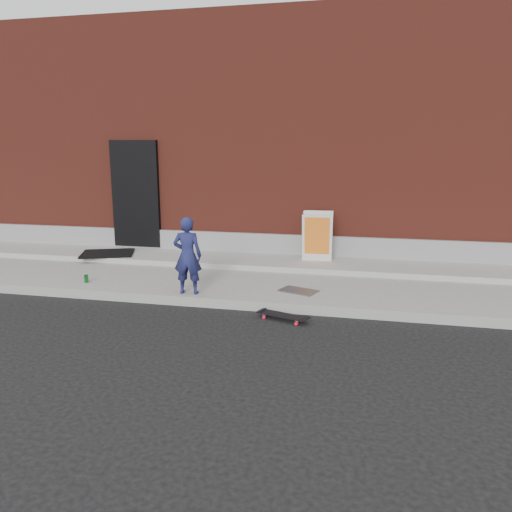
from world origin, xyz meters
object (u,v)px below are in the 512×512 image
(skateboard, at_px, (283,316))
(soda_can, at_px, (86,279))
(pizza_sign, at_px, (317,236))
(child, at_px, (188,256))

(skateboard, distance_m, soda_can, 3.55)
(pizza_sign, relative_size, soda_can, 7.18)
(child, distance_m, pizza_sign, 2.95)
(child, relative_size, pizza_sign, 1.28)
(child, bearing_deg, soda_can, -13.54)
(pizza_sign, distance_m, soda_can, 4.27)
(pizza_sign, bearing_deg, skateboard, -93.78)
(soda_can, bearing_deg, skateboard, -11.67)
(child, height_order, skateboard, child)
(child, relative_size, soda_can, 9.22)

